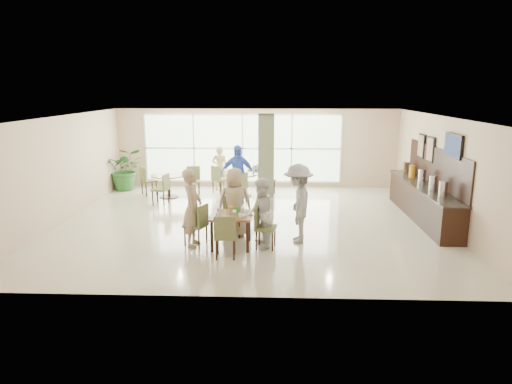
{
  "coord_description": "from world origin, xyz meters",
  "views": [
    {
      "loc": [
        0.61,
        -11.72,
        3.51
      ],
      "look_at": [
        0.2,
        -1.2,
        1.1
      ],
      "focal_mm": 32.0,
      "sensor_mm": 36.0,
      "label": 1
    }
  ],
  "objects_px": {
    "round_table_right": "(242,180)",
    "adult_a": "(237,174)",
    "adult_standing": "(220,168)",
    "potted_plant": "(125,169)",
    "teen_left": "(193,208)",
    "round_table_left": "(169,180)",
    "main_table": "(231,219)",
    "adult_b": "(265,169)",
    "teen_right": "(261,214)",
    "teen_far": "(235,202)",
    "buffet_counter": "(423,199)",
    "teen_standing": "(298,203)"
  },
  "relations": [
    {
      "from": "round_table_right",
      "to": "potted_plant",
      "type": "xyz_separation_m",
      "value": [
        -4.16,
        0.8,
        0.19
      ]
    },
    {
      "from": "round_table_right",
      "to": "teen_standing",
      "type": "bearing_deg",
      "value": -70.77
    },
    {
      "from": "round_table_left",
      "to": "adult_b",
      "type": "xyz_separation_m",
      "value": [
        3.16,
        0.22,
        0.34
      ]
    },
    {
      "from": "round_table_left",
      "to": "teen_standing",
      "type": "bearing_deg",
      "value": -47.03
    },
    {
      "from": "teen_far",
      "to": "adult_b",
      "type": "bearing_deg",
      "value": -107.13
    },
    {
      "from": "potted_plant",
      "to": "adult_a",
      "type": "bearing_deg",
      "value": -22.62
    },
    {
      "from": "main_table",
      "to": "round_table_right",
      "type": "bearing_deg",
      "value": 90.97
    },
    {
      "from": "round_table_left",
      "to": "buffet_counter",
      "type": "height_order",
      "value": "buffet_counter"
    },
    {
      "from": "teen_far",
      "to": "buffet_counter",
      "type": "bearing_deg",
      "value": -169.45
    },
    {
      "from": "main_table",
      "to": "adult_b",
      "type": "xyz_separation_m",
      "value": [
        0.68,
        4.9,
        0.27
      ]
    },
    {
      "from": "adult_standing",
      "to": "adult_b",
      "type": "bearing_deg",
      "value": 156.52
    },
    {
      "from": "teen_left",
      "to": "teen_standing",
      "type": "bearing_deg",
      "value": -77.22
    },
    {
      "from": "adult_standing",
      "to": "potted_plant",
      "type": "bearing_deg",
      "value": 8.21
    },
    {
      "from": "teen_standing",
      "to": "round_table_right",
      "type": "bearing_deg",
      "value": -160.6
    },
    {
      "from": "round_table_left",
      "to": "adult_standing",
      "type": "bearing_deg",
      "value": 36.65
    },
    {
      "from": "round_table_left",
      "to": "adult_a",
      "type": "bearing_deg",
      "value": -15.03
    },
    {
      "from": "round_table_left",
      "to": "teen_standing",
      "type": "xyz_separation_m",
      "value": [
        3.99,
        -4.29,
        0.34
      ]
    },
    {
      "from": "teen_far",
      "to": "adult_standing",
      "type": "relative_size",
      "value": 1.07
    },
    {
      "from": "potted_plant",
      "to": "teen_right",
      "type": "bearing_deg",
      "value": -49.77
    },
    {
      "from": "teen_left",
      "to": "adult_a",
      "type": "relative_size",
      "value": 0.98
    },
    {
      "from": "potted_plant",
      "to": "teen_far",
      "type": "height_order",
      "value": "teen_far"
    },
    {
      "from": "round_table_left",
      "to": "buffet_counter",
      "type": "bearing_deg",
      "value": -16.58
    },
    {
      "from": "buffet_counter",
      "to": "round_table_left",
      "type": "bearing_deg",
      "value": 163.42
    },
    {
      "from": "round_table_left",
      "to": "teen_far",
      "type": "relative_size",
      "value": 0.67
    },
    {
      "from": "round_table_left",
      "to": "adult_b",
      "type": "distance_m",
      "value": 3.19
    },
    {
      "from": "round_table_right",
      "to": "adult_a",
      "type": "xyz_separation_m",
      "value": [
        -0.09,
        -0.9,
        0.35
      ]
    },
    {
      "from": "round_table_right",
      "to": "teen_left",
      "type": "distance_m",
      "value": 5.0
    },
    {
      "from": "adult_standing",
      "to": "adult_a",
      "type": "bearing_deg",
      "value": 119.86
    },
    {
      "from": "potted_plant",
      "to": "teen_standing",
      "type": "height_order",
      "value": "teen_standing"
    },
    {
      "from": "teen_right",
      "to": "adult_b",
      "type": "xyz_separation_m",
      "value": [
        -0.0,
        4.96,
        0.13
      ]
    },
    {
      "from": "teen_left",
      "to": "main_table",
      "type": "bearing_deg",
      "value": -87.95
    },
    {
      "from": "main_table",
      "to": "adult_b",
      "type": "distance_m",
      "value": 4.95
    },
    {
      "from": "teen_right",
      "to": "potted_plant",
      "type": "bearing_deg",
      "value": -154.36
    },
    {
      "from": "teen_far",
      "to": "adult_standing",
      "type": "height_order",
      "value": "teen_far"
    },
    {
      "from": "round_table_left",
      "to": "potted_plant",
      "type": "bearing_deg",
      "value": 148.6
    },
    {
      "from": "main_table",
      "to": "buffet_counter",
      "type": "height_order",
      "value": "buffet_counter"
    },
    {
      "from": "buffet_counter",
      "to": "teen_far",
      "type": "relative_size",
      "value": 2.8
    },
    {
      "from": "round_table_left",
      "to": "teen_standing",
      "type": "height_order",
      "value": "teen_standing"
    },
    {
      "from": "potted_plant",
      "to": "teen_far",
      "type": "relative_size",
      "value": 0.88
    },
    {
      "from": "potted_plant",
      "to": "adult_standing",
      "type": "bearing_deg",
      "value": 1.38
    },
    {
      "from": "potted_plant",
      "to": "adult_a",
      "type": "height_order",
      "value": "adult_a"
    },
    {
      "from": "adult_a",
      "to": "adult_b",
      "type": "bearing_deg",
      "value": 48.51
    },
    {
      "from": "round_table_right",
      "to": "teen_standing",
      "type": "distance_m",
      "value": 4.85
    },
    {
      "from": "teen_standing",
      "to": "adult_b",
      "type": "distance_m",
      "value": 4.58
    },
    {
      "from": "round_table_right",
      "to": "adult_a",
      "type": "height_order",
      "value": "adult_a"
    },
    {
      "from": "adult_a",
      "to": "adult_standing",
      "type": "relative_size",
      "value": 1.16
    },
    {
      "from": "adult_a",
      "to": "adult_b",
      "type": "xyz_separation_m",
      "value": [
        0.85,
        0.83,
        0.02
      ]
    },
    {
      "from": "round_table_left",
      "to": "potted_plant",
      "type": "relative_size",
      "value": 0.76
    },
    {
      "from": "round_table_left",
      "to": "teen_right",
      "type": "xyz_separation_m",
      "value": [
        3.17,
        -4.75,
        0.21
      ]
    },
    {
      "from": "main_table",
      "to": "teen_right",
      "type": "xyz_separation_m",
      "value": [
        0.68,
        -0.07,
        0.14
      ]
    }
  ]
}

